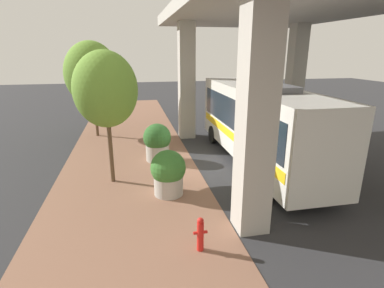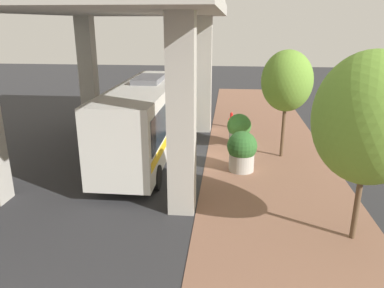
{
  "view_description": "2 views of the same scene",
  "coord_description": "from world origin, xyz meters",
  "px_view_note": "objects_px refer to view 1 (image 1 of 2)",
  "views": [
    {
      "loc": [
        -2.79,
        -12.5,
        5.1
      ],
      "look_at": [
        -0.18,
        0.21,
        1.06
      ],
      "focal_mm": 28.0,
      "sensor_mm": 36.0,
      "label": 1
    },
    {
      "loc": [
        -1.05,
        16.94,
        6.37
      ],
      "look_at": [
        0.61,
        0.64,
        0.99
      ],
      "focal_mm": 35.0,
      "sensor_mm": 36.0,
      "label": 2
    }
  ],
  "objects_px": {
    "planter_front": "(168,173)",
    "fire_hydrant": "(200,234)",
    "planter_middle": "(157,142)",
    "bus": "(259,121)",
    "street_tree_near": "(106,90)",
    "street_tree_far": "(92,74)"
  },
  "relations": [
    {
      "from": "fire_hydrant",
      "to": "street_tree_near",
      "type": "relative_size",
      "value": 0.19
    },
    {
      "from": "fire_hydrant",
      "to": "planter_front",
      "type": "height_order",
      "value": "planter_front"
    },
    {
      "from": "planter_front",
      "to": "street_tree_far",
      "type": "distance_m",
      "value": 9.93
    },
    {
      "from": "fire_hydrant",
      "to": "planter_front",
      "type": "bearing_deg",
      "value": 96.66
    },
    {
      "from": "street_tree_near",
      "to": "street_tree_far",
      "type": "height_order",
      "value": "street_tree_far"
    },
    {
      "from": "fire_hydrant",
      "to": "planter_middle",
      "type": "xyz_separation_m",
      "value": [
        -0.45,
        7.13,
        0.44
      ]
    },
    {
      "from": "planter_front",
      "to": "street_tree_near",
      "type": "distance_m",
      "value": 3.87
    },
    {
      "from": "bus",
      "to": "planter_front",
      "type": "xyz_separation_m",
      "value": [
        -4.51,
        -2.39,
        -1.18
      ]
    },
    {
      "from": "street_tree_near",
      "to": "planter_middle",
      "type": "bearing_deg",
      "value": 46.02
    },
    {
      "from": "bus",
      "to": "planter_middle",
      "type": "bearing_deg",
      "value": 163.94
    },
    {
      "from": "fire_hydrant",
      "to": "street_tree_far",
      "type": "xyz_separation_m",
      "value": [
        -3.74,
        12.31,
        3.3
      ]
    },
    {
      "from": "planter_middle",
      "to": "street_tree_near",
      "type": "bearing_deg",
      "value": -133.98
    },
    {
      "from": "planter_middle",
      "to": "bus",
      "type": "bearing_deg",
      "value": -16.06
    },
    {
      "from": "fire_hydrant",
      "to": "street_tree_near",
      "type": "bearing_deg",
      "value": 116.22
    },
    {
      "from": "fire_hydrant",
      "to": "street_tree_near",
      "type": "height_order",
      "value": "street_tree_near"
    },
    {
      "from": "street_tree_near",
      "to": "fire_hydrant",
      "type": "bearing_deg",
      "value": -63.78
    },
    {
      "from": "bus",
      "to": "street_tree_near",
      "type": "bearing_deg",
      "value": -173.21
    },
    {
      "from": "planter_front",
      "to": "fire_hydrant",
      "type": "bearing_deg",
      "value": -83.34
    },
    {
      "from": "street_tree_near",
      "to": "street_tree_far",
      "type": "xyz_separation_m",
      "value": [
        -1.26,
        7.28,
        0.08
      ]
    },
    {
      "from": "bus",
      "to": "planter_middle",
      "type": "distance_m",
      "value": 4.88
    },
    {
      "from": "bus",
      "to": "planter_front",
      "type": "relative_size",
      "value": 5.97
    },
    {
      "from": "bus",
      "to": "planter_front",
      "type": "distance_m",
      "value": 5.24
    }
  ]
}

